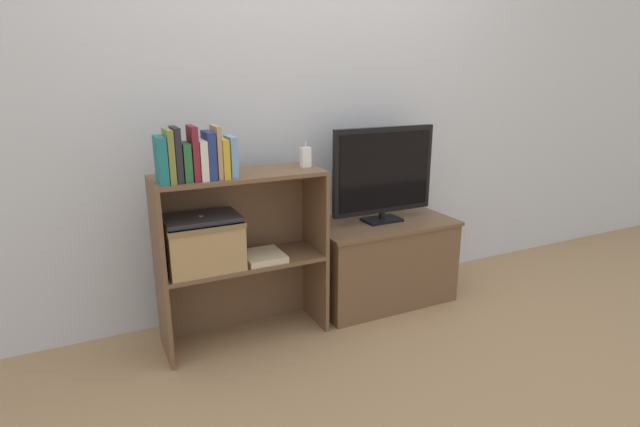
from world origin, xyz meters
TOP-DOWN VIEW (x-y plane):
  - ground_plane at (0.00, 0.00)m, footprint 16.00×16.00m
  - wall_back at (0.00, 0.49)m, footprint 10.00×0.05m
  - tv_stand at (0.44, 0.23)m, footprint 0.84×0.48m
  - tv at (0.44, 0.23)m, footprint 0.64×0.14m
  - bookshelf_lower_tier at (-0.44, 0.22)m, footprint 0.83×0.31m
  - bookshelf_upper_tier at (-0.44, 0.22)m, footprint 0.83×0.31m
  - book_teal at (-0.80, 0.10)m, footprint 0.04×0.14m
  - book_olive at (-0.76, 0.10)m, footprint 0.03×0.14m
  - book_charcoal at (-0.73, 0.10)m, footprint 0.03×0.13m
  - book_forest at (-0.69, 0.10)m, footprint 0.03×0.12m
  - book_maroon at (-0.66, 0.10)m, footprint 0.03×0.13m
  - book_ivory at (-0.62, 0.10)m, footprint 0.03×0.14m
  - book_navy at (-0.59, 0.10)m, footprint 0.04×0.14m
  - book_tan at (-0.55, 0.10)m, footprint 0.02×0.13m
  - book_mustard at (-0.52, 0.10)m, footprint 0.03×0.14m
  - book_skyblue at (-0.49, 0.10)m, footprint 0.03×0.12m
  - baby_monitor at (-0.08, 0.16)m, footprint 0.05×0.03m
  - storage_basket_left at (-0.63, 0.14)m, footprint 0.36×0.28m
  - laptop at (-0.63, 0.14)m, footprint 0.35×0.23m
  - magazine_stack at (-0.34, 0.12)m, footprint 0.20×0.21m

SIDE VIEW (x-z plane):
  - ground_plane at x=0.00m, z-range 0.00..0.00m
  - tv_stand at x=0.44m, z-range 0.00..0.50m
  - bookshelf_lower_tier at x=-0.44m, z-range 0.06..0.49m
  - magazine_stack at x=-0.34m, z-range 0.43..0.46m
  - storage_basket_left at x=-0.63m, z-range 0.44..0.68m
  - laptop at x=-0.63m, z-range 0.67..0.69m
  - bookshelf_upper_tier at x=-0.44m, z-range 0.49..0.94m
  - tv at x=0.44m, z-range 0.51..1.06m
  - baby_monitor at x=-0.08m, z-range 0.86..0.99m
  - book_forest at x=-0.69m, z-range 0.88..1.05m
  - book_mustard at x=-0.52m, z-range 0.88..1.05m
  - book_ivory at x=-0.62m, z-range 0.88..1.05m
  - book_skyblue at x=-0.49m, z-range 0.88..1.06m
  - book_teal at x=-0.80m, z-range 0.88..1.08m
  - book_navy at x=-0.59m, z-range 0.88..1.09m
  - book_olive at x=-0.76m, z-range 0.88..1.11m
  - book_tan at x=-0.55m, z-range 0.88..1.11m
  - book_charcoal at x=-0.73m, z-range 0.88..1.12m
  - book_maroon at x=-0.66m, z-range 0.88..1.12m
  - wall_back at x=0.00m, z-range 0.00..2.40m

